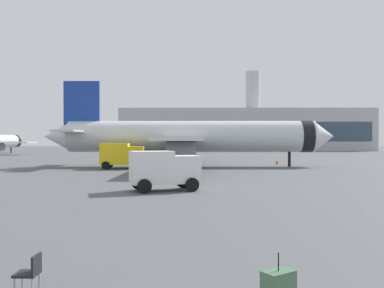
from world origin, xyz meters
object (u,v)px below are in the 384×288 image
(safety_cone_mid, at_px, (277,161))
(gate_chair, at_px, (30,271))
(airplane_at_gate, at_px, (189,137))
(rolling_suitcase, at_px, (278,288))
(service_truck, at_px, (122,155))
(cargo_van, at_px, (164,169))
(safety_cone_near, at_px, (185,161))

(safety_cone_mid, bearing_deg, gate_chair, -106.93)
(airplane_at_gate, xyz_separation_m, rolling_suitcase, (2.41, -43.40, -3.27))
(service_truck, xyz_separation_m, safety_cone_mid, (19.37, 9.36, -1.22))
(safety_cone_mid, height_order, rolling_suitcase, rolling_suitcase)
(cargo_van, height_order, gate_chair, cargo_van)
(safety_cone_near, distance_m, safety_cone_mid, 12.61)
(airplane_at_gate, distance_m, rolling_suitcase, 43.58)
(cargo_van, xyz_separation_m, safety_cone_near, (0.62, 31.49, -1.12))
(safety_cone_near, relative_size, gate_chair, 0.77)
(cargo_van, xyz_separation_m, gate_chair, (-1.52, -18.36, -0.95))
(airplane_at_gate, bearing_deg, cargo_van, -93.11)
(service_truck, height_order, cargo_van, service_truck)
(airplane_at_gate, xyz_separation_m, safety_cone_near, (-0.71, 7.16, -3.33))
(rolling_suitcase, xyz_separation_m, gate_chair, (-5.25, 0.70, 0.11))
(rolling_suitcase, height_order, gate_chair, rolling_suitcase)
(airplane_at_gate, height_order, rolling_suitcase, airplane_at_gate)
(service_truck, height_order, safety_cone_mid, service_truck)
(airplane_at_gate, relative_size, service_truck, 7.31)
(service_truck, xyz_separation_m, rolling_suitcase, (10.01, -39.32, -1.22))
(airplane_at_gate, height_order, safety_cone_mid, airplane_at_gate)
(gate_chair, bearing_deg, airplane_at_gate, 86.19)
(airplane_at_gate, distance_m, safety_cone_mid, 13.30)
(airplane_at_gate, bearing_deg, safety_cone_mid, 24.20)
(cargo_van, relative_size, safety_cone_near, 7.24)
(airplane_at_gate, bearing_deg, service_truck, -151.84)
(airplane_at_gate, relative_size, cargo_van, 7.42)
(cargo_van, height_order, safety_cone_mid, cargo_van)
(service_truck, height_order, safety_cone_near, service_truck)
(cargo_van, bearing_deg, airplane_at_gate, 86.89)
(cargo_van, bearing_deg, gate_chair, -94.74)
(airplane_at_gate, height_order, cargo_van, airplane_at_gate)
(airplane_at_gate, distance_m, safety_cone_near, 7.93)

